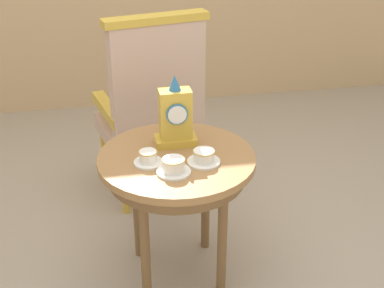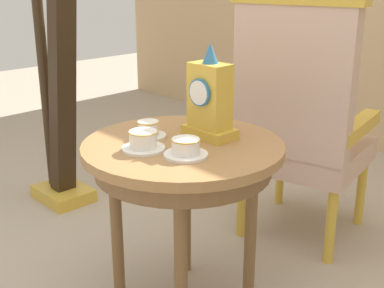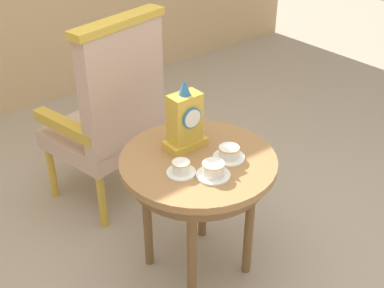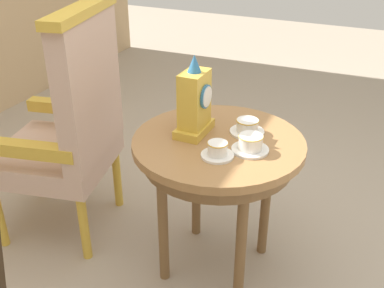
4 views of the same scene
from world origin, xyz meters
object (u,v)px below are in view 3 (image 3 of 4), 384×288
teacup_right (213,170)px  teacup_left (181,169)px  armchair (111,112)px  mantel_clock (185,121)px  side_table (198,173)px  teacup_center (229,153)px

teacup_right → teacup_left: bearing=133.7°
teacup_left → teacup_right: 0.14m
teacup_right → armchair: bearing=88.9°
teacup_left → armchair: armchair is taller
teacup_left → mantel_clock: 0.24m
side_table → teacup_center: teacup_center is taller
side_table → teacup_left: bearing=-160.4°
teacup_right → mantel_clock: (0.05, 0.26, 0.10)m
teacup_center → armchair: size_ratio=0.13×
teacup_center → armchair: armchair is taller
teacup_left → teacup_right: teacup_right is taller
teacup_right → teacup_center: size_ratio=1.01×
side_table → teacup_right: bearing=-104.2°
armchair → teacup_right: bearing=-91.1°
teacup_left → teacup_center: (0.24, -0.04, 0.00)m
teacup_left → mantel_clock: (0.15, 0.16, 0.11)m
teacup_left → side_table: bearing=19.6°
teacup_left → teacup_center: bearing=-9.4°
armchair → teacup_center: bearing=-81.3°
mantel_clock → side_table: bearing=-97.9°
side_table → armchair: armchair is taller
teacup_right → side_table: bearing=75.8°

